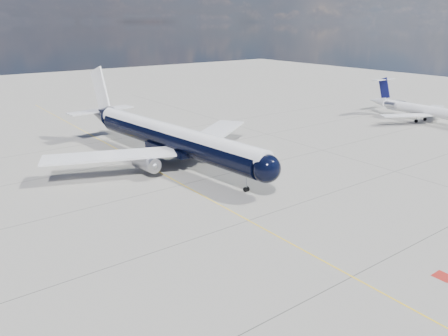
{
  "coord_description": "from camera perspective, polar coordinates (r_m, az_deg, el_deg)",
  "views": [
    {
      "loc": [
        -30.45,
        -26.04,
        22.38
      ],
      "look_at": [
        2.25,
        17.93,
        4.0
      ],
      "focal_mm": 35.0,
      "sensor_mm": 36.0,
      "label": 1
    }
  ],
  "objects": [
    {
      "name": "red_marking",
      "position": [
        46.32,
        26.7,
        -12.53
      ],
      "size": [
        1.6,
        1.6,
        0.01
      ],
      "primitive_type": "cube",
      "color": "maroon",
      "rests_on": "ground"
    },
    {
      "name": "main_airliner",
      "position": [
        72.52,
        -7.36,
        4.08
      ],
      "size": [
        40.62,
        49.72,
        14.37
      ],
      "rotation": [
        0.0,
        0.0,
        0.11
      ],
      "color": "black",
      "rests_on": "ground"
    },
    {
      "name": "ground",
      "position": [
        67.59,
        -7.66,
        -0.97
      ],
      "size": [
        320.0,
        320.0,
        0.0
      ],
      "primitive_type": "plane",
      "color": "gray",
      "rests_on": "ground"
    },
    {
      "name": "regional_jet",
      "position": [
        113.57,
        24.07,
        7.08
      ],
      "size": [
        24.0,
        27.51,
        9.33
      ],
      "rotation": [
        0.0,
        0.0,
        -0.03
      ],
      "color": "white",
      "rests_on": "ground"
    },
    {
      "name": "taxiway_centerline",
      "position": [
        63.51,
        -5.45,
        -2.18
      ],
      "size": [
        0.16,
        160.0,
        0.01
      ],
      "primitive_type": "cube",
      "color": "yellow",
      "rests_on": "ground"
    }
  ]
}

